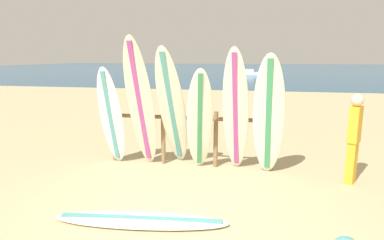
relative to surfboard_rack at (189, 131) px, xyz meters
The scene contains 12 objects.
ground_plane 2.67m from the surfboard_rack, 83.25° to the right, with size 120.00×120.00×0.00m, color tan.
ocean_water 55.45m from the surfboard_rack, 89.69° to the left, with size 120.00×80.00×0.01m, color navy.
surfboard_rack is the anchor object (origin of this frame).
surfboard_leaning_far_left 1.61m from the surfboard_rack, behind, with size 0.59×0.58×2.03m.
surfboard_leaning_left 1.13m from the surfboard_rack, 158.35° to the right, with size 0.64×0.87×2.62m.
surfboard_leaning_center_left 0.62m from the surfboard_rack, 135.16° to the right, with size 0.60×1.20×2.42m.
surfboard_leaning_center 0.56m from the surfboard_rack, 52.93° to the right, with size 0.65×0.92×2.04m.
surfboard_leaning_center_right 1.11m from the surfboard_rack, 17.98° to the right, with size 0.53×0.89×2.40m.
surfboard_leaning_right 1.64m from the surfboard_rack, 11.38° to the right, with size 0.62×0.60×2.29m.
surfboard_lying_on_sand 2.59m from the surfboard_rack, 93.35° to the right, with size 2.45×0.78×0.08m.
beachgoer_standing 3.04m from the surfboard_rack, ahead, with size 0.27×0.30×1.60m.
small_boat_offshore 33.96m from the surfboard_rack, 89.72° to the left, with size 3.16×1.32×0.71m.
Camera 1 is at (1.06, -3.84, 2.22)m, focal length 30.79 mm.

